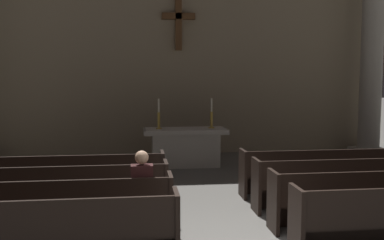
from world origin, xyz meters
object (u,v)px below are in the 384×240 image
Objects in this scene: pew_left_row_2 at (35,210)px; altar at (185,146)px; pew_left_row_4 at (59,179)px; candlestick_right at (211,118)px; pew_right_row_3 at (361,183)px; candlestick_left at (159,119)px; pew_left_row_3 at (48,193)px; column_right_fourth at (372,49)px; lone_worshipper at (142,192)px; pew_right_row_4 at (337,171)px; pew_left_row_1 at (17,235)px.

altar is at bearing 61.95° from pew_left_row_2.
pew_left_row_4 is 4.96× the size of candlestick_right.
candlestick_right is (-2.03, 4.15, 0.79)m from pew_right_row_3.
altar is 2.77× the size of candlestick_left.
pew_left_row_3 is 5.45m from candlestick_right.
candlestick_left is at bearing -170.75° from column_right_fourth.
pew_left_row_3 is 1.81m from lone_worshipper.
pew_left_row_2 is at bearing -143.91° from column_right_fourth.
candlestick_left is at bearing 68.38° from pew_left_row_2.
candlestick_right is at bearing 69.47° from lone_worshipper.
pew_left_row_4 is 5.56m from pew_right_row_3.
pew_left_row_4 is at bearing 180.00° from pew_right_row_4.
pew_left_row_1 and pew_left_row_2 have the same top height.
pew_left_row_1 is 1.96m from pew_left_row_3.
candlestick_right reaches higher than pew_left_row_3.
pew_left_row_3 is 10.31m from column_right_fourth.
candlestick_left reaches higher than pew_left_row_4.
pew_right_row_4 is at bearing -57.36° from candlestick_right.
pew_right_row_4 is at bearing -49.27° from altar.
pew_left_row_1 is at bearing -151.78° from pew_right_row_4.
lone_worshipper is (-3.94, -0.94, 0.22)m from pew_right_row_3.
candlestick_left reaches higher than pew_left_row_2.
pew_left_row_1 is 4.96× the size of candlestick_left.
pew_left_row_1 is 1.79× the size of altar.
pew_left_row_2 is 6.23m from candlestick_right.
column_right_fourth is at bearing 31.54° from pew_left_row_3.
lone_worshipper is (1.53, 0.04, 0.22)m from pew_left_row_2.
pew_left_row_4 is 1.00× the size of pew_right_row_3.
candlestick_right is (3.43, 5.13, 0.79)m from pew_left_row_2.
pew_left_row_3 is 1.00× the size of pew_left_row_4.
column_right_fourth is at bearing 41.46° from lone_worshipper.
column_right_fourth is at bearing 10.36° from altar.
lone_worshipper reaches higher than pew_left_row_3.
lone_worshipper is (-3.94, -1.92, 0.22)m from pew_right_row_4.
pew_left_row_3 is at bearing 90.00° from pew_left_row_2.
column_right_fourth reaches higher than candlestick_right.
candlestick_right is at bearing 122.64° from pew_right_row_4.
lone_worshipper is at bearing -51.47° from pew_left_row_4.
pew_left_row_1 is 1.00× the size of pew_right_row_3.
pew_left_row_4 is 4.19m from altar.
candlestick_right reaches higher than pew_left_row_1.
pew_right_row_4 is 3.85m from candlestick_right.
pew_left_row_3 is 4.96× the size of candlestick_left.
pew_left_row_1 is at bearing -114.11° from altar.
pew_right_row_3 is at bearing 13.40° from lone_worshipper.
column_right_fourth is (3.01, 4.23, 2.72)m from pew_right_row_4.
altar is (2.73, 6.11, 0.06)m from pew_left_row_1.
pew_left_row_2 is at bearing -111.62° from candlestick_left.
candlestick_left is 5.15m from lone_worshipper.
lone_worshipper is (-0.51, -5.09, -0.58)m from candlestick_left.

